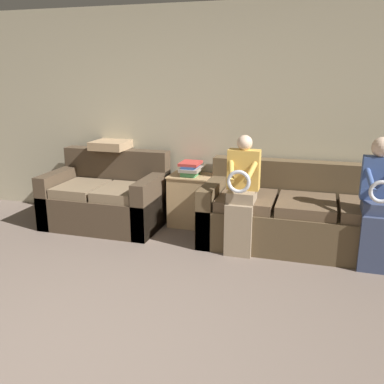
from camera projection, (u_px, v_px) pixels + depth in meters
The scene contains 8 objects.
wall_back at pixel (189, 117), 5.13m from camera, with size 6.96×0.06×2.55m.
couch_main at pixel (306, 217), 4.54m from camera, with size 2.16×0.93×0.84m.
couch_side at pixel (107, 199), 5.17m from camera, with size 1.36×0.88×0.88m.
child_left_seated at pixel (242, 191), 4.27m from camera, with size 0.33×0.37×1.20m.
child_right_seated at pixel (378, 198), 3.92m from camera, with size 0.30×0.38×1.23m.
side_shelf at pixel (191, 200), 5.13m from camera, with size 0.50×0.40×0.62m.
book_stack at pixel (191, 168), 5.03m from camera, with size 0.24×0.31×0.16m.
throw_pillow at pixel (111, 145), 5.30m from camera, with size 0.43×0.43×0.10m.
Camera 1 is at (1.51, -1.71, 1.79)m, focal length 40.00 mm.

